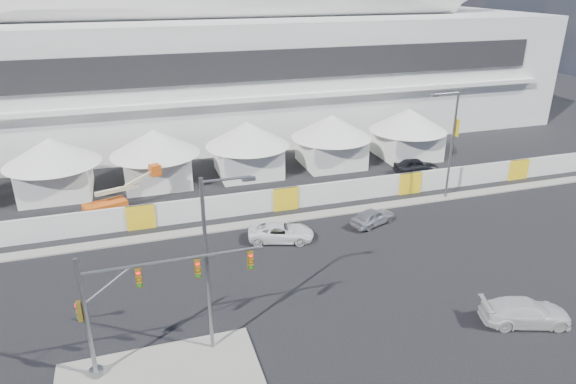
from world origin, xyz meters
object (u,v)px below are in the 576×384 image
object	(u,v)px
streetlight_curb	(451,138)
traffic_mast	(130,305)
pickup_near	(525,312)
streetlight_median	(211,255)
sedan_silver	(373,217)
boom_lift	(113,203)
pickup_curb	(281,232)
lot_car_b	(416,166)

from	to	relation	value
streetlight_curb	traffic_mast	bearing A→B (deg)	-152.19
pickup_near	streetlight_median	size ratio (longest dim) A/B	0.52
pickup_near	traffic_mast	size ratio (longest dim) A/B	0.56
pickup_near	streetlight_median	xyz separation A→B (m)	(-17.37, 3.18, 5.03)
sedan_silver	boom_lift	distance (m)	21.75
traffic_mast	streetlight_median	distance (m)	4.56
pickup_curb	boom_lift	distance (m)	15.08
streetlight_curb	boom_lift	xyz separation A→B (m)	(-28.48, 5.66, -4.76)
traffic_mast	streetlight_median	xyz separation A→B (m)	(4.15, 0.40, 1.85)
traffic_mast	streetlight_median	size ratio (longest dim) A/B	0.93
lot_car_b	traffic_mast	world-z (taller)	traffic_mast
pickup_near	boom_lift	size ratio (longest dim) A/B	0.72
streetlight_curb	lot_car_b	bearing A→B (deg)	81.61
pickup_near	pickup_curb	bearing A→B (deg)	54.53
traffic_mast	streetlight_curb	xyz separation A→B (m)	(27.33, 14.42, 1.78)
boom_lift	traffic_mast	bearing A→B (deg)	-103.95
pickup_curb	streetlight_median	distance (m)	13.70
lot_car_b	boom_lift	size ratio (longest dim) A/B	0.64
sedan_silver	streetlight_median	bearing A→B (deg)	106.14
streetlight_median	traffic_mast	bearing A→B (deg)	-174.46
sedan_silver	lot_car_b	bearing A→B (deg)	-66.17
pickup_near	traffic_mast	distance (m)	21.93
streetlight_curb	boom_lift	size ratio (longest dim) A/B	1.39
pickup_near	streetlight_median	bearing A→B (deg)	97.00
pickup_near	lot_car_b	bearing A→B (deg)	1.43
pickup_curb	lot_car_b	xyz separation A→B (m)	(17.29, 9.71, 0.08)
boom_lift	pickup_curb	bearing A→B (deg)	-53.62
traffic_mast	streetlight_median	bearing A→B (deg)	5.54
traffic_mast	sedan_silver	bearing A→B (deg)	31.37
traffic_mast	boom_lift	size ratio (longest dim) A/B	1.29
sedan_silver	pickup_near	xyz separation A→B (m)	(2.70, -14.25, 0.06)
pickup_curb	lot_car_b	size ratio (longest dim) A/B	1.09
traffic_mast	streetlight_curb	world-z (taller)	streetlight_curb
pickup_curb	streetlight_median	world-z (taller)	streetlight_median
lot_car_b	streetlight_curb	xyz separation A→B (m)	(-0.95, -6.42, 4.92)
sedan_silver	streetlight_curb	distance (m)	10.30
lot_car_b	streetlight_curb	size ratio (longest dim) A/B	0.46
sedan_silver	pickup_near	distance (m)	14.51
pickup_curb	streetlight_curb	xyz separation A→B (m)	(16.34, 3.28, 5.01)
streetlight_median	boom_lift	bearing A→B (deg)	105.09
sedan_silver	streetlight_median	distance (m)	19.07
streetlight_median	pickup_curb	bearing A→B (deg)	57.50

